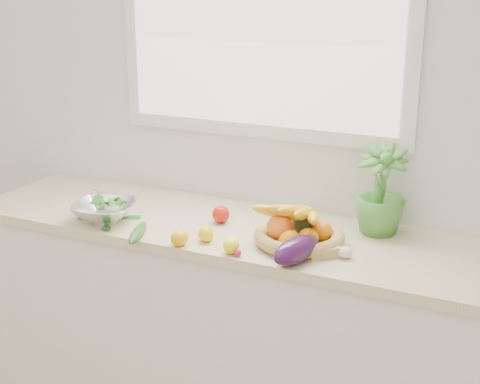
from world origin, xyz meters
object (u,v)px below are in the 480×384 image
at_px(colander_with_spinach, 104,207).
at_px(apple, 221,214).
at_px(fruit_basket, 298,231).
at_px(cucumber, 138,233).
at_px(potted_herb, 380,189).
at_px(eggplant, 296,250).

bearing_deg(colander_with_spinach, apple, 24.25).
xyz_separation_m(fruit_basket, colander_with_spinach, (-0.79, -0.12, 0.01)).
bearing_deg(cucumber, potted_herb, 28.61).
relative_size(eggplant, colander_with_spinach, 0.73).
height_order(apple, colander_with_spinach, colander_with_spinach).
xyz_separation_m(apple, cucumber, (-0.21, -0.28, -0.02)).
bearing_deg(eggplant, colander_with_spinach, 176.99).
height_order(eggplant, fruit_basket, fruit_basket).
bearing_deg(potted_herb, colander_with_spinach, -160.86).
xyz_separation_m(apple, potted_herb, (0.60, 0.16, 0.14)).
relative_size(apple, potted_herb, 0.20).
bearing_deg(fruit_basket, eggplant, -71.61).
xyz_separation_m(apple, fruit_basket, (0.36, -0.08, 0.01)).
relative_size(apple, fruit_basket, 0.17).
bearing_deg(apple, fruit_basket, -12.21).
xyz_separation_m(cucumber, fruit_basket, (0.58, 0.20, 0.03)).
height_order(fruit_basket, colander_with_spinach, fruit_basket).
bearing_deg(fruit_basket, cucumber, -160.68).
distance_m(eggplant, potted_herb, 0.46).
xyz_separation_m(potted_herb, fruit_basket, (-0.24, -0.24, -0.13)).
height_order(potted_herb, fruit_basket, potted_herb).
bearing_deg(potted_herb, cucumber, -151.39).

